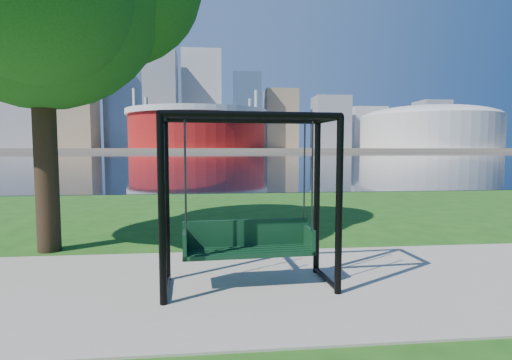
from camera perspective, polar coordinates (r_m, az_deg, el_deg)
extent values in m
plane|color=#1E5114|center=(6.86, 2.25, -13.37)|extent=(900.00, 900.00, 0.00)
cube|color=#9E937F|center=(6.39, 2.92, -14.61)|extent=(120.00, 4.00, 0.03)
cube|color=black|center=(108.48, -5.60, 3.46)|extent=(900.00, 180.00, 0.02)
cube|color=#937F60|center=(312.46, -5.94, 4.36)|extent=(900.00, 228.00, 2.00)
cylinder|color=maroon|center=(241.87, -8.29, 7.13)|extent=(80.00, 80.00, 22.00)
cylinder|color=silver|center=(242.48, -8.32, 9.37)|extent=(83.00, 83.00, 3.00)
cylinder|color=silver|center=(262.03, -0.87, 8.07)|extent=(2.00, 2.00, 32.00)
cylinder|color=silver|center=(264.29, -15.36, 7.88)|extent=(2.00, 2.00, 32.00)
cylinder|color=silver|center=(226.93, -16.92, 8.41)|extent=(2.00, 2.00, 32.00)
cylinder|color=silver|center=(224.30, 0.03, 8.65)|extent=(2.00, 2.00, 32.00)
cylinder|color=beige|center=(277.28, 23.42, 6.26)|extent=(84.00, 84.00, 20.00)
ellipsoid|color=beige|center=(277.74, 23.48, 8.12)|extent=(84.00, 84.00, 15.12)
cube|color=gray|center=(347.03, -30.10, 9.09)|extent=(28.00, 28.00, 62.00)
cube|color=#998466|center=(325.04, -24.33, 11.95)|extent=(26.00, 26.00, 88.00)
cube|color=slate|center=(341.87, -18.11, 12.34)|extent=(30.00, 24.00, 95.00)
cube|color=gray|center=(315.94, -13.40, 10.99)|extent=(24.00, 24.00, 72.00)
cube|color=silver|center=(343.90, -7.71, 11.21)|extent=(32.00, 28.00, 80.00)
cube|color=slate|center=(318.83, -1.42, 9.79)|extent=(22.00, 22.00, 58.00)
cube|color=#998466|center=(336.99, 3.52, 8.65)|extent=(26.00, 26.00, 48.00)
cube|color=gray|center=(336.12, 10.61, 8.08)|extent=(28.00, 24.00, 42.00)
cube|color=silver|center=(372.61, 15.44, 7.18)|extent=(30.00, 26.00, 36.00)
cube|color=gray|center=(376.23, 23.74, 7.24)|extent=(24.00, 24.00, 40.00)
cube|color=#998466|center=(409.76, 27.56, 6.30)|extent=(26.00, 26.00, 32.00)
sphere|color=#998466|center=(334.78, -24.62, 20.03)|extent=(10.00, 10.00, 10.00)
cylinder|color=black|center=(5.39, -13.30, -4.45)|extent=(0.11, 0.11, 2.56)
cylinder|color=black|center=(5.77, 11.78, -3.84)|extent=(0.11, 0.11, 2.56)
cylinder|color=black|center=(6.38, -12.70, -3.05)|extent=(0.11, 0.11, 2.56)
cylinder|color=black|center=(6.70, 8.69, -2.63)|extent=(0.11, 0.11, 2.56)
cylinder|color=black|center=(5.40, -0.33, 9.29)|extent=(2.45, 0.24, 0.10)
cylinder|color=black|center=(6.39, -1.77, 8.56)|extent=(2.45, 0.24, 0.10)
cylinder|color=black|center=(5.84, -13.21, 8.81)|extent=(0.16, 1.00, 0.10)
cylinder|color=black|center=(6.17, -12.77, -14.69)|extent=(0.14, 1.00, 0.08)
cylinder|color=black|center=(6.19, 10.29, 8.61)|extent=(0.16, 1.00, 0.10)
cylinder|color=black|center=(6.50, 9.97, -13.64)|extent=(0.14, 1.00, 0.08)
cube|color=black|center=(6.08, -1.08, -10.26)|extent=(1.97, 0.61, 0.07)
cube|color=black|center=(6.23, -1.38, -7.58)|extent=(1.95, 0.17, 0.42)
cube|color=black|center=(5.98, -10.13, -9.04)|extent=(0.08, 0.50, 0.38)
cube|color=black|center=(6.25, 7.57, -8.43)|extent=(0.08, 0.50, 0.38)
cylinder|color=#343439|center=(5.63, -10.07, 0.25)|extent=(0.03, 0.03, 1.61)
cylinder|color=#343439|center=(5.90, 8.04, 0.47)|extent=(0.03, 0.03, 1.61)
cylinder|color=#343439|center=(6.04, -10.03, 0.54)|extent=(0.03, 0.03, 1.61)
cylinder|color=#343439|center=(6.29, 6.92, 0.73)|extent=(0.03, 0.03, 1.61)
cylinder|color=black|center=(9.13, -27.90, 5.01)|extent=(0.45, 0.45, 4.53)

